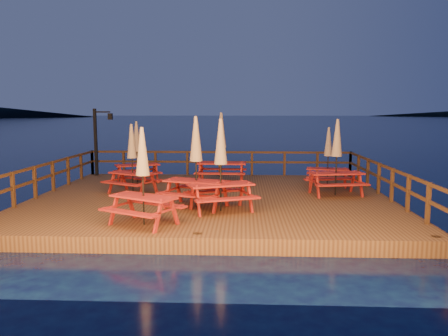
% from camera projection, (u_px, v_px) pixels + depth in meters
% --- Properties ---
extents(ground, '(500.00, 500.00, 0.00)m').
position_uv_depth(ground, '(212.00, 207.00, 15.05)').
color(ground, black).
rests_on(ground, ground).
extents(deck, '(12.00, 10.00, 0.40)m').
position_uv_depth(deck, '(212.00, 202.00, 15.02)').
color(deck, '#4C2E18').
rests_on(deck, ground).
extents(deck_piles, '(11.44, 9.44, 1.40)m').
position_uv_depth(deck_piles, '(212.00, 216.00, 15.09)').
color(deck_piles, '#3C2413').
rests_on(deck_piles, ground).
extents(railing, '(11.80, 9.75, 1.10)m').
position_uv_depth(railing, '(215.00, 167.00, 16.66)').
color(railing, '#3C2413').
rests_on(railing, deck).
extents(lamp_post, '(0.85, 0.18, 3.00)m').
position_uv_depth(lamp_post, '(99.00, 136.00, 19.51)').
color(lamp_post, black).
rests_on(lamp_post, deck).
extents(picnic_table_0, '(2.34, 2.14, 2.75)m').
position_uv_depth(picnic_table_0, '(196.00, 161.00, 13.09)').
color(picnic_table_0, maroon).
rests_on(picnic_table_0, deck).
extents(picnic_table_1, '(2.17, 2.02, 2.49)m').
position_uv_depth(picnic_table_1, '(137.00, 151.00, 17.64)').
color(picnic_table_1, maroon).
rests_on(picnic_table_1, deck).
extents(picnic_table_2, '(2.04, 1.71, 2.83)m').
position_uv_depth(picnic_table_2, '(221.00, 147.00, 17.41)').
color(picnic_table_2, maroon).
rests_on(picnic_table_2, deck).
extents(picnic_table_3, '(2.07, 1.80, 2.63)m').
position_uv_depth(picnic_table_3, '(337.00, 156.00, 15.02)').
color(picnic_table_3, maroon).
rests_on(picnic_table_3, deck).
extents(picnic_table_4, '(2.22, 2.09, 2.51)m').
position_uv_depth(picnic_table_4, '(143.00, 175.00, 11.08)').
color(picnic_table_4, maroon).
rests_on(picnic_table_4, deck).
extents(picnic_table_5, '(1.78, 1.55, 2.29)m').
position_uv_depth(picnic_table_5, '(328.00, 156.00, 16.85)').
color(picnic_table_5, maroon).
rests_on(picnic_table_5, deck).
extents(picnic_table_6, '(2.17, 2.05, 2.45)m').
position_uv_depth(picnic_table_6, '(132.00, 158.00, 15.34)').
color(picnic_table_6, maroon).
rests_on(picnic_table_6, deck).
extents(picnic_table_7, '(2.31, 2.13, 2.69)m').
position_uv_depth(picnic_table_7, '(221.00, 164.00, 12.61)').
color(picnic_table_7, maroon).
rests_on(picnic_table_7, deck).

